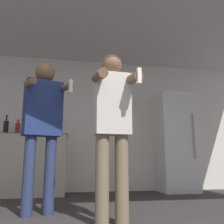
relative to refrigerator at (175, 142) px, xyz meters
The scene contains 10 objects.
wall_back 1.92m from the refrigerator, 169.72° to the left, with size 7.00×0.06×2.55m.
ceiling_slab 2.82m from the refrigerator, 144.84° to the right, with size 7.00×3.75×0.05m.
refrigerator is the anchor object (origin of this frame).
counter 2.72m from the refrigerator, behind, with size 1.33×0.68×1.00m.
bottle_tall_gin 2.59m from the refrigerator, behind, with size 0.09×0.09×0.29m.
bottle_short_whiskey 3.08m from the refrigerator, behind, with size 0.08×0.08×0.34m.
bottle_clear_vodka 2.21m from the refrigerator, behind, with size 0.07×0.07×0.30m.
bottle_green_wine 2.89m from the refrigerator, behind, with size 0.08×0.08×0.29m.
person_woman_foreground 2.72m from the refrigerator, 126.23° to the right, with size 0.43×0.46×1.59m.
person_man_side 2.85m from the refrigerator, 143.96° to the right, with size 0.55×0.56×1.66m.
Camera 1 is at (-0.16, -1.56, 0.55)m, focal length 40.00 mm.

